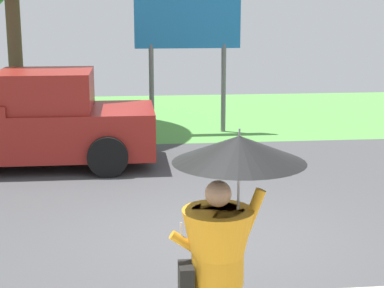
# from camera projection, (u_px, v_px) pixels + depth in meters

# --- Properties ---
(ground_plane) EXTENTS (40.00, 22.00, 0.20)m
(ground_plane) POSITION_uv_depth(u_px,v_px,m) (193.00, 182.00, 11.28)
(ground_plane) COLOR #424244
(monk_pedestrian) EXTENTS (1.12, 1.10, 2.13)m
(monk_pedestrian) POSITION_uv_depth(u_px,v_px,m) (223.00, 245.00, 5.13)
(monk_pedestrian) COLOR orange
(monk_pedestrian) RESTS_ON ground_plane
(pickup_truck) EXTENTS (5.20, 2.28, 1.88)m
(pickup_truck) POSITION_uv_depth(u_px,v_px,m) (23.00, 122.00, 12.10)
(pickup_truck) COLOR maroon
(pickup_truck) RESTS_ON ground_plane
(roadside_billboard) EXTENTS (2.60, 0.12, 3.50)m
(roadside_billboard) POSITION_uv_depth(u_px,v_px,m) (188.00, 30.00, 15.02)
(roadside_billboard) COLOR slate
(roadside_billboard) RESTS_ON ground_plane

